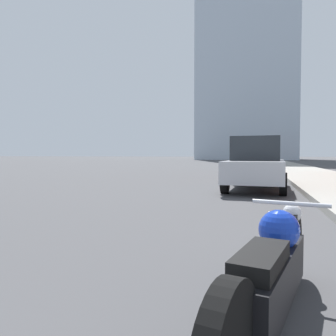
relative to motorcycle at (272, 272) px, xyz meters
name	(u,v)px	position (x,y,z in m)	size (l,w,h in m)	color
sidewalk	(284,164)	(2.79, 35.31, -0.29)	(3.27, 240.00, 0.15)	gray
distant_tower	(247,24)	(-2.49, 80.17, 32.36)	(21.86, 21.86, 65.45)	silver
motorcycle	(272,272)	(0.00, 0.00, 0.00)	(0.81, 2.28, 0.74)	black
parked_car_silver	(257,164)	(-0.09, 8.64, 0.46)	(1.99, 4.48, 1.67)	#BCBCC1
parked_car_white	(260,159)	(0.17, 21.66, 0.47)	(2.04, 4.43, 1.66)	silver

